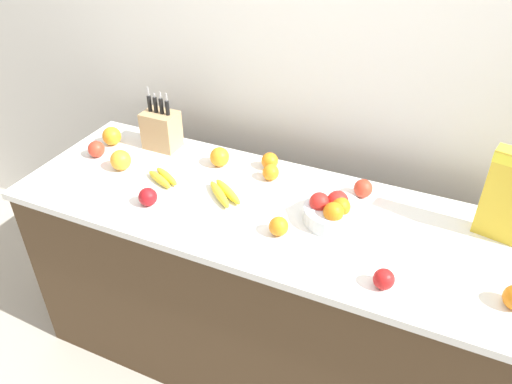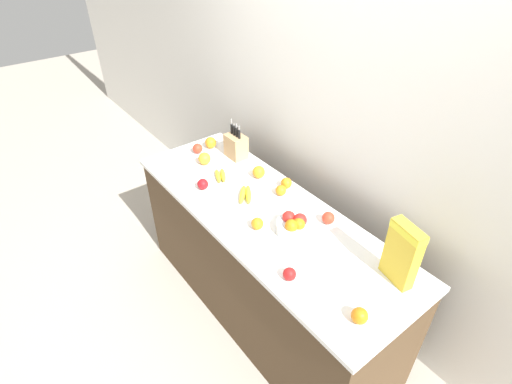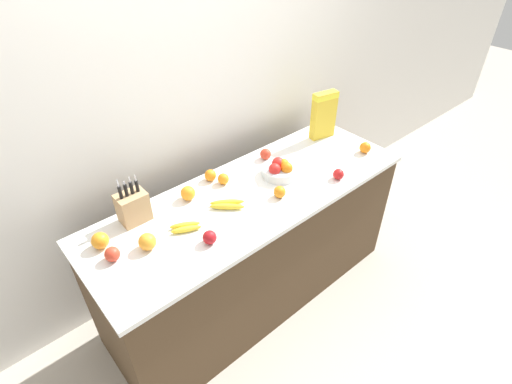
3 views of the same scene
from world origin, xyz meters
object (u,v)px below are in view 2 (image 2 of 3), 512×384
object	(u,v)px
apple_by_knife_block	(289,274)
apple_leftmost	(198,148)
cereal_box	(403,252)
orange_mid_right	(281,190)
orange_near_bowl	(257,224)
apple_rear	(328,218)
banana_bunch_left	(245,194)
orange_by_cereal	(205,158)
orange_front_center	(286,183)
knife_block	(236,146)
banana_bunch_right	(221,176)
apple_front	(203,184)
orange_back_center	(360,316)
orange_front_right	(211,143)
fruit_bowl	(296,225)
orange_front_left	(259,172)

from	to	relation	value
apple_by_knife_block	apple_leftmost	bearing A→B (deg)	168.35
cereal_box	orange_mid_right	xyz separation A→B (m)	(-0.88, 0.01, -0.15)
orange_near_bowl	apple_rear	bearing A→B (deg)	59.19
banana_bunch_left	orange_near_bowl	size ratio (longest dim) A/B	2.75
orange_by_cereal	orange_front_center	bearing A→B (deg)	24.76
knife_block	banana_bunch_right	distance (m)	0.30
apple_front	cereal_box	bearing A→B (deg)	15.90
apple_leftmost	apple_by_knife_block	xyz separation A→B (m)	(1.34, -0.28, -0.00)
apple_front	orange_back_center	size ratio (longest dim) A/B	0.95
orange_front_center	orange_mid_right	size ratio (longest dim) A/B	1.06
apple_rear	knife_block	bearing A→B (deg)	179.42
knife_block	orange_back_center	world-z (taller)	knife_block
banana_bunch_right	orange_front_right	world-z (taller)	orange_front_right
cereal_box	apple_front	distance (m)	1.30
orange_near_bowl	banana_bunch_left	bearing A→B (deg)	156.13
cereal_box	apple_by_knife_block	world-z (taller)	cereal_box
fruit_bowl	orange_front_right	bearing A→B (deg)	173.02
cereal_box	orange_near_bowl	world-z (taller)	cereal_box
cereal_box	orange_front_right	world-z (taller)	cereal_box
banana_bunch_right	orange_front_center	world-z (taller)	orange_front_center
knife_block	fruit_bowl	distance (m)	0.90
fruit_bowl	apple_rear	size ratio (longest dim) A/B	3.04
cereal_box	apple_leftmost	distance (m)	1.68
banana_bunch_left	knife_block	bearing A→B (deg)	151.42
orange_near_bowl	cereal_box	bearing A→B (deg)	23.58
orange_front_center	orange_near_bowl	bearing A→B (deg)	-62.82
banana_bunch_left	apple_leftmost	bearing A→B (deg)	176.16
orange_front_left	orange_near_bowl	bearing A→B (deg)	-38.80
orange_by_cereal	orange_mid_right	xyz separation A→B (m)	(0.61, 0.19, -0.01)
apple_front	orange_front_left	distance (m)	0.39
apple_leftmost	orange_front_right	bearing A→B (deg)	93.15
knife_block	orange_back_center	xyz separation A→B (m)	(1.50, -0.39, -0.05)
cereal_box	fruit_bowl	world-z (taller)	cereal_box
apple_leftmost	apple_front	world-z (taller)	apple_leftmost
orange_front_right	orange_mid_right	world-z (taller)	orange_front_right
banana_bunch_right	orange_near_bowl	size ratio (longest dim) A/B	2.41
apple_by_knife_block	banana_bunch_left	bearing A→B (deg)	161.19
knife_block	orange_front_right	world-z (taller)	knife_block
cereal_box	orange_front_left	size ratio (longest dim) A/B	3.97
orange_front_left	orange_mid_right	distance (m)	0.25
fruit_bowl	banana_bunch_right	distance (m)	0.72
apple_front	orange_front_right	bearing A→B (deg)	142.18
apple_front	orange_front_center	xyz separation A→B (m)	(0.32, 0.44, 0.00)
banana_bunch_right	orange_mid_right	xyz separation A→B (m)	(0.40, 0.20, 0.02)
orange_front_center	knife_block	bearing A→B (deg)	-176.53
fruit_bowl	apple_by_knife_block	distance (m)	0.36
apple_rear	apple_front	bearing A→B (deg)	-151.70
banana_bunch_right	orange_by_cereal	xyz separation A→B (m)	(-0.21, 0.01, 0.03)
banana_bunch_right	apple_by_knife_block	distance (m)	0.99
apple_leftmost	orange_by_cereal	distance (m)	0.17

